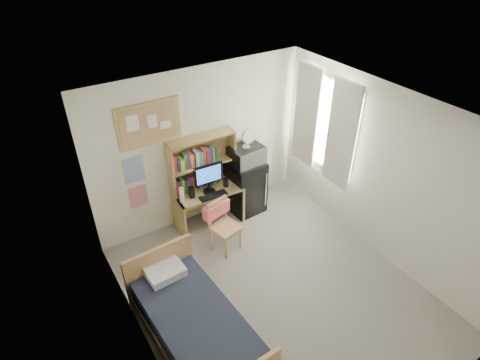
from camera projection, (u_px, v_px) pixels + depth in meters
floor at (276, 292)px, 5.58m from camera, size 3.60×4.20×0.02m
ceiling at (288, 121)px, 4.12m from camera, size 3.60×4.20×0.02m
wall_back at (200, 147)px, 6.32m from camera, size 3.60×0.04×2.60m
wall_front at (432, 353)px, 3.38m from camera, size 3.60×0.04×2.60m
wall_left at (139, 280)px, 4.05m from camera, size 0.04×4.20×2.60m
wall_right at (383, 175)px, 5.65m from camera, size 0.04×4.20×2.60m
window_unit at (324, 125)px, 6.30m from camera, size 0.10×1.40×1.70m
curtain_left at (341, 135)px, 6.01m from camera, size 0.04×0.55×1.70m
curtain_right at (306, 116)px, 6.57m from camera, size 0.04×0.55×1.70m
bulletin_board at (149, 124)px, 5.62m from camera, size 0.94×0.03×0.64m
poster_wave at (134, 170)px, 5.85m from camera, size 0.30×0.01×0.42m
poster_japan at (138, 196)px, 6.12m from camera, size 0.28×0.01×0.36m
desk at (209, 206)px, 6.62m from camera, size 1.11×0.59×0.68m
desk_chair at (226, 227)px, 6.06m from camera, size 0.51×0.51×0.85m
mini_fridge at (245, 186)px, 6.87m from camera, size 0.59×0.59×0.95m
bed at (197, 329)px, 4.78m from camera, size 1.01×1.89×0.51m
hutch at (202, 162)px, 6.29m from camera, size 1.10×0.33×0.89m
monitor at (209, 179)px, 6.25m from camera, size 0.47×0.06×0.50m
keyboard at (213, 196)px, 6.28m from camera, size 0.46×0.17×0.02m
speaker_left at (192, 192)px, 6.21m from camera, size 0.08×0.08×0.19m
speaker_right at (226, 182)px, 6.47m from camera, size 0.07×0.07×0.16m
water_bottle at (182, 195)px, 6.09m from camera, size 0.08×0.08×0.26m
hoodie at (216, 209)px, 6.04m from camera, size 0.47×0.23×0.21m
microwave at (246, 155)px, 6.51m from camera, size 0.55×0.43×0.31m
desk_fan at (246, 138)px, 6.33m from camera, size 0.27×0.27×0.32m
pillow at (166, 272)px, 5.12m from camera, size 0.48×0.35×0.11m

